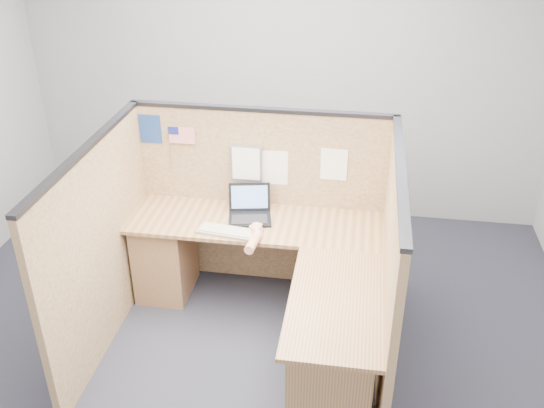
% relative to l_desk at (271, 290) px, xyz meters
% --- Properties ---
extents(floor, '(5.00, 5.00, 0.00)m').
position_rel_l_desk_xyz_m(floor, '(-0.18, -0.29, -0.39)').
color(floor, '#212230').
rests_on(floor, ground).
extents(wall_back, '(5.00, 0.00, 5.00)m').
position_rel_l_desk_xyz_m(wall_back, '(-0.18, 1.96, 1.01)').
color(wall_back, '#9B9CA0').
rests_on(wall_back, floor).
extents(cubicle_partitions, '(2.06, 1.83, 1.53)m').
position_rel_l_desk_xyz_m(cubicle_partitions, '(-0.18, 0.14, 0.38)').
color(cubicle_partitions, brown).
rests_on(cubicle_partitions, floor).
extents(l_desk, '(1.95, 1.75, 0.73)m').
position_rel_l_desk_xyz_m(l_desk, '(0.00, 0.00, 0.00)').
color(l_desk, brown).
rests_on(l_desk, floor).
extents(laptop, '(0.36, 0.37, 0.23)m').
position_rel_l_desk_xyz_m(laptop, '(-0.23, 0.47, 0.39)').
color(laptop, black).
rests_on(laptop, l_desk).
extents(keyboard, '(0.46, 0.21, 0.03)m').
position_rel_l_desk_xyz_m(keyboard, '(-0.36, 0.19, 0.35)').
color(keyboard, gray).
rests_on(keyboard, l_desk).
extents(mouse, '(0.12, 0.09, 0.04)m').
position_rel_l_desk_xyz_m(mouse, '(-0.15, 0.24, 0.36)').
color(mouse, silver).
rests_on(mouse, l_desk).
extents(hand_forearm, '(0.10, 0.37, 0.08)m').
position_rel_l_desk_xyz_m(hand_forearm, '(-0.14, 0.11, 0.37)').
color(hand_forearm, tan).
rests_on(hand_forearm, l_desk).
extents(blue_poster, '(0.18, 0.01, 0.23)m').
position_rel_l_desk_xyz_m(blue_poster, '(-1.06, 0.68, 0.92)').
color(blue_poster, navy).
rests_on(blue_poster, cubicle_partitions).
extents(american_flag, '(0.21, 0.01, 0.36)m').
position_rel_l_desk_xyz_m(american_flag, '(-0.83, 0.67, 0.88)').
color(american_flag, olive).
rests_on(american_flag, cubicle_partitions).
extents(file_holder, '(0.25, 0.05, 0.31)m').
position_rel_l_desk_xyz_m(file_holder, '(-0.30, 0.66, 0.68)').
color(file_holder, slate).
rests_on(file_holder, cubicle_partitions).
extents(paper_left, '(0.22, 0.02, 0.28)m').
position_rel_l_desk_xyz_m(paper_left, '(-0.08, 0.68, 0.66)').
color(paper_left, white).
rests_on(paper_left, cubicle_partitions).
extents(paper_right, '(0.20, 0.01, 0.26)m').
position_rel_l_desk_xyz_m(paper_right, '(0.38, 0.68, 0.72)').
color(paper_right, white).
rests_on(paper_right, cubicle_partitions).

